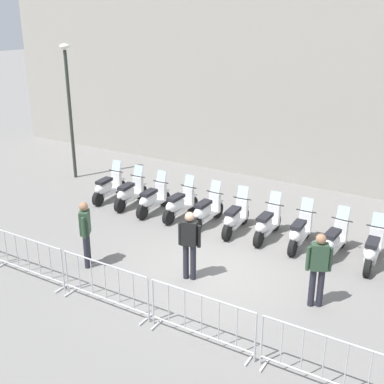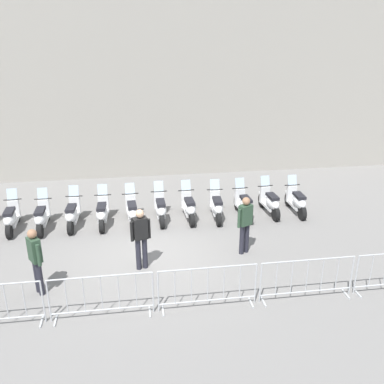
% 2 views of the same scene
% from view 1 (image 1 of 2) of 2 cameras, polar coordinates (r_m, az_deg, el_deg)
% --- Properties ---
extents(ground_plane, '(120.00, 120.00, 0.00)m').
position_cam_1_polar(ground_plane, '(12.51, 1.99, -9.05)').
color(ground_plane, slate).
extents(motorcycle_0, '(0.72, 1.71, 1.24)m').
position_cam_1_polar(motorcycle_0, '(16.90, -9.60, 0.52)').
color(motorcycle_0, black).
rests_on(motorcycle_0, ground).
extents(motorcycle_1, '(0.71, 1.71, 1.24)m').
position_cam_1_polar(motorcycle_1, '(16.29, -7.15, -0.13)').
color(motorcycle_1, black).
rests_on(motorcycle_1, ground).
extents(motorcycle_2, '(0.67, 1.72, 1.24)m').
position_cam_1_polar(motorcycle_2, '(15.69, -4.58, -0.86)').
color(motorcycle_2, black).
rests_on(motorcycle_2, ground).
extents(motorcycle_3, '(0.60, 1.72, 1.24)m').
position_cam_1_polar(motorcycle_3, '(15.26, -1.48, -1.43)').
color(motorcycle_3, black).
rests_on(motorcycle_3, ground).
extents(motorcycle_4, '(0.63, 1.72, 1.24)m').
position_cam_1_polar(motorcycle_4, '(14.79, 1.61, -2.18)').
color(motorcycle_4, black).
rests_on(motorcycle_4, ground).
extents(motorcycle_5, '(0.72, 1.71, 1.24)m').
position_cam_1_polar(motorcycle_5, '(14.37, 4.91, -2.98)').
color(motorcycle_5, black).
rests_on(motorcycle_5, ground).
extents(motorcycle_6, '(0.66, 1.72, 1.24)m').
position_cam_1_polar(motorcycle_6, '(14.08, 8.51, -3.65)').
color(motorcycle_6, black).
rests_on(motorcycle_6, ground).
extents(motorcycle_7, '(0.70, 1.71, 1.24)m').
position_cam_1_polar(motorcycle_7, '(13.76, 12.15, -4.50)').
color(motorcycle_7, black).
rests_on(motorcycle_7, ground).
extents(motorcycle_8, '(0.59, 1.72, 1.24)m').
position_cam_1_polar(motorcycle_8, '(13.47, 15.85, -5.43)').
color(motorcycle_8, black).
rests_on(motorcycle_8, ground).
extents(motorcycle_9, '(0.72, 1.71, 1.24)m').
position_cam_1_polar(motorcycle_9, '(13.31, 19.86, -6.24)').
color(motorcycle_9, black).
rests_on(motorcycle_9, ground).
extents(barrier_segment_1, '(2.27, 0.80, 1.07)m').
position_cam_1_polar(barrier_segment_1, '(12.63, -18.20, -7.15)').
color(barrier_segment_1, '#B2B5B7').
rests_on(barrier_segment_1, ground).
extents(barrier_segment_2, '(2.27, 0.80, 1.07)m').
position_cam_1_polar(barrier_segment_2, '(11.10, -9.85, -10.42)').
color(barrier_segment_2, '#B2B5B7').
rests_on(barrier_segment_2, ground).
extents(barrier_segment_3, '(2.27, 0.80, 1.07)m').
position_cam_1_polar(barrier_segment_3, '(9.91, 1.07, -14.26)').
color(barrier_segment_3, '#B2B5B7').
rests_on(barrier_segment_3, ground).
extents(barrier_segment_4, '(2.27, 0.80, 1.07)m').
position_cam_1_polar(barrier_segment_4, '(9.21, 14.75, -18.22)').
color(barrier_segment_4, '#B2B5B7').
rests_on(barrier_segment_4, ground).
extents(street_lamp, '(0.36, 0.36, 4.90)m').
position_cam_1_polar(street_lamp, '(18.82, -13.86, 10.40)').
color(street_lamp, '#2D332D').
rests_on(street_lamp, ground).
extents(officer_near_row_end, '(0.51, 0.35, 1.73)m').
position_cam_1_polar(officer_near_row_end, '(11.76, -0.29, -5.68)').
color(officer_near_row_end, '#23232D').
rests_on(officer_near_row_end, ground).
extents(officer_mid_plaza, '(0.46, 0.39, 1.73)m').
position_cam_1_polar(officer_mid_plaza, '(11.07, 14.21, -8.17)').
color(officer_mid_plaza, '#23232D').
rests_on(officer_mid_plaza, ground).
extents(officer_by_barriers, '(0.41, 0.43, 1.73)m').
position_cam_1_polar(officer_by_barriers, '(12.59, -12.04, -4.31)').
color(officer_by_barriers, '#23232D').
rests_on(officer_by_barriers, ground).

